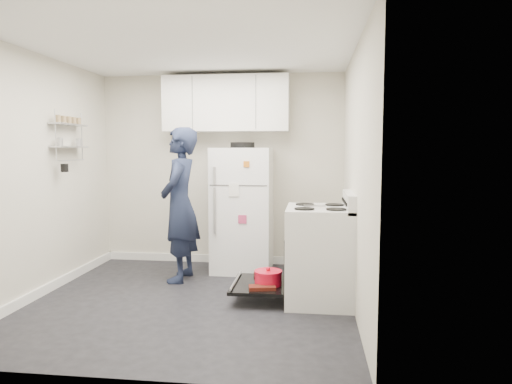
# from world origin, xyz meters

# --- Properties ---
(room) EXTENTS (3.21, 3.21, 2.51)m
(room) POSITION_xyz_m (-0.03, 0.03, 1.21)
(room) COLOR black
(room) RESTS_ON ground
(electric_range) EXTENTS (0.66, 0.76, 1.10)m
(electric_range) POSITION_xyz_m (1.26, 0.15, 0.47)
(electric_range) COLOR silver
(electric_range) RESTS_ON ground
(open_oven_door) EXTENTS (0.55, 0.70, 0.22)m
(open_oven_door) POSITION_xyz_m (0.71, 0.13, 0.19)
(open_oven_door) COLOR black
(open_oven_door) RESTS_ON ground
(refrigerator) EXTENTS (0.72, 0.74, 1.61)m
(refrigerator) POSITION_xyz_m (0.34, 1.25, 0.78)
(refrigerator) COLOR white
(refrigerator) RESTS_ON ground
(upper_cabinets) EXTENTS (1.60, 0.33, 0.70)m
(upper_cabinets) POSITION_xyz_m (0.10, 1.43, 2.10)
(upper_cabinets) COLOR silver
(upper_cabinets) RESTS_ON room
(wall_shelf_rack) EXTENTS (0.14, 0.60, 0.61)m
(wall_shelf_rack) POSITION_xyz_m (-1.52, 0.49, 1.68)
(wall_shelf_rack) COLOR #B2B2B7
(wall_shelf_rack) RESTS_ON room
(person) EXTENTS (0.43, 0.65, 1.77)m
(person) POSITION_xyz_m (-0.32, 0.71, 0.89)
(person) COLOR #181F37
(person) RESTS_ON ground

